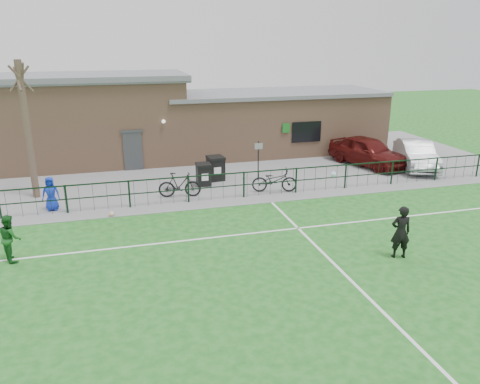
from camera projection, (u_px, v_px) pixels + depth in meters
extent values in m
plane|color=#19571B|center=(286.00, 287.00, 13.47)|extent=(90.00, 90.00, 0.00)
cube|color=slate|center=(199.00, 168.00, 25.83)|extent=(34.00, 13.00, 0.02)
cube|color=white|center=(223.00, 201.00, 20.62)|extent=(28.00, 0.10, 0.01)
cube|color=white|center=(247.00, 234.00, 17.13)|extent=(28.00, 0.10, 0.01)
cube|color=white|center=(349.00, 278.00, 13.97)|extent=(0.10, 16.00, 0.01)
cube|color=black|center=(222.00, 187.00, 20.61)|extent=(28.00, 0.10, 1.20)
cylinder|color=#4B382D|center=(28.00, 131.00, 20.14)|extent=(0.30, 0.30, 6.00)
cube|color=black|center=(216.00, 169.00, 23.46)|extent=(0.83, 0.92, 1.12)
cube|color=black|center=(203.00, 175.00, 22.64)|extent=(0.67, 0.76, 0.99)
cylinder|color=black|center=(258.00, 161.00, 23.21)|extent=(0.06, 0.06, 2.00)
imported|color=#4E0F0E|center=(368.00, 151.00, 26.07)|extent=(3.34, 5.11, 1.62)
imported|color=#B4B7BC|center=(416.00, 155.00, 25.55)|extent=(3.07, 4.79, 1.49)
imported|color=black|center=(180.00, 185.00, 20.89)|extent=(1.96, 0.84, 1.14)
imported|color=black|center=(274.00, 180.00, 21.63)|extent=(2.20, 1.21, 1.09)
imported|color=#132EB8|center=(51.00, 194.00, 19.24)|extent=(0.71, 0.48, 1.43)
imported|color=black|center=(401.00, 232.00, 15.05)|extent=(0.72, 0.55, 1.77)
sphere|color=white|center=(333.00, 174.00, 17.05)|extent=(0.22, 0.22, 0.22)
imported|color=#18541E|center=(10.00, 238.00, 14.90)|extent=(0.82, 0.91, 1.54)
sphere|color=white|center=(112.00, 214.00, 18.76)|extent=(0.22, 0.22, 0.22)
cube|color=#A4795C|center=(189.00, 127.00, 28.04)|extent=(24.00, 5.00, 3.50)
cube|color=#A4795C|center=(76.00, 90.00, 25.74)|extent=(11.52, 5.00, 1.20)
cube|color=slate|center=(74.00, 77.00, 25.51)|extent=(12.02, 5.40, 0.28)
cube|color=slate|center=(273.00, 93.00, 28.78)|extent=(13.44, 5.30, 0.22)
cube|color=#383A3D|center=(133.00, 151.00, 25.06)|extent=(1.00, 0.08, 2.10)
cube|color=black|center=(306.00, 132.00, 27.40)|extent=(1.80, 0.08, 1.20)
cube|color=#19661E|center=(286.00, 128.00, 26.93)|extent=(0.45, 0.04, 0.55)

